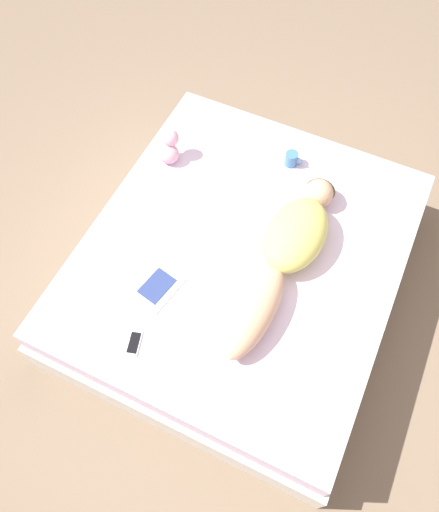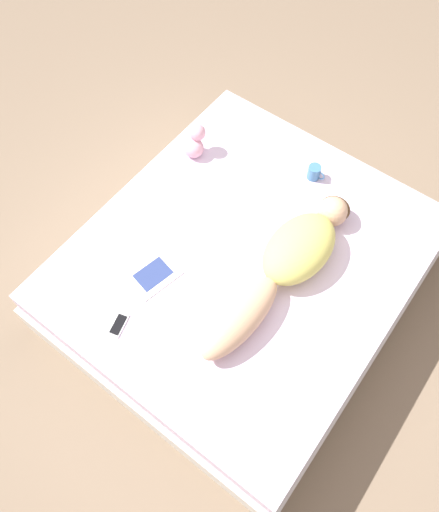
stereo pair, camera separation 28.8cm
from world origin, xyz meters
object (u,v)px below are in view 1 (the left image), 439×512
Objects in this scene: open_magazine at (144,276)px; coffee_mug at (292,159)px; person at (287,251)px; cell_phone at (134,343)px.

open_magazine is 4.00× the size of coffee_mug.
cell_phone is (-0.54, -0.82, -0.10)m from person.
open_magazine is at bearing 96.60° from cell_phone.
coffee_mug is (-0.23, 0.69, -0.05)m from person.
person is at bearing 40.79° from cell_phone.
open_magazine is (-0.70, -0.45, -0.10)m from person.
open_magazine is 0.40m from cell_phone.
person is 0.73m from coffee_mug.
cell_phone is at bearing -55.64° from open_magazine.
cell_phone is (-0.31, -1.51, -0.05)m from coffee_mug.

